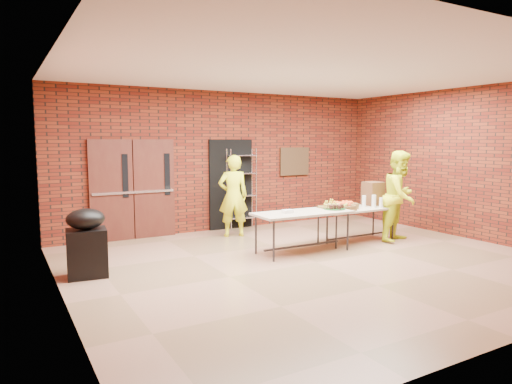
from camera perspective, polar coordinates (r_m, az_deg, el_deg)
room at (r=7.69m, az=7.75°, el=2.84°), size 8.08×7.08×3.28m
double_doors at (r=9.90m, az=-15.07°, el=0.31°), size 1.78×0.12×2.10m
dark_doorway at (r=10.73m, az=-3.16°, el=0.96°), size 1.10×0.06×2.10m
bronze_plaque at (r=11.60m, az=4.84°, el=3.84°), size 0.85×0.04×0.70m
wire_rack at (r=10.72m, az=-1.79°, el=0.38°), size 0.72×0.33×1.89m
table_left at (r=8.50m, az=5.86°, el=-2.90°), size 1.87×0.81×0.76m
table_right at (r=9.58m, az=12.44°, el=-2.31°), size 1.71×0.72×0.70m
basket_bananas at (r=9.06m, az=9.23°, el=-2.02°), size 0.40×0.31×0.13m
basket_oranges at (r=9.39m, az=10.87°, el=-1.69°), size 0.49×0.38×0.15m
basket_apples at (r=9.16m, az=10.79°, el=-1.93°), size 0.44×0.34×0.14m
muffin_tray at (r=8.90m, az=9.75°, el=-1.81°), size 0.43×0.43×0.11m
napkin_box at (r=8.31m, az=3.98°, el=-2.44°), size 0.19×0.12×0.06m
coffee_dispenser at (r=10.08m, az=14.42°, el=-0.18°), size 0.38×0.34×0.50m
cup_stack_front at (r=9.73m, az=14.52°, el=-1.12°), size 0.09×0.09×0.26m
cup_stack_mid at (r=9.71m, az=15.36°, el=-1.30°), size 0.07×0.07×0.21m
cup_stack_back at (r=9.77m, az=13.34°, el=-1.12°), size 0.08×0.08×0.24m
covered_grill at (r=7.45m, az=-20.43°, el=-5.97°), size 0.63×0.55×1.05m
volunteer_woman at (r=9.87m, az=-2.88°, el=-0.49°), size 0.74×0.58×1.77m
volunteer_man at (r=9.86m, az=17.60°, el=-0.49°), size 1.09×0.97×1.87m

